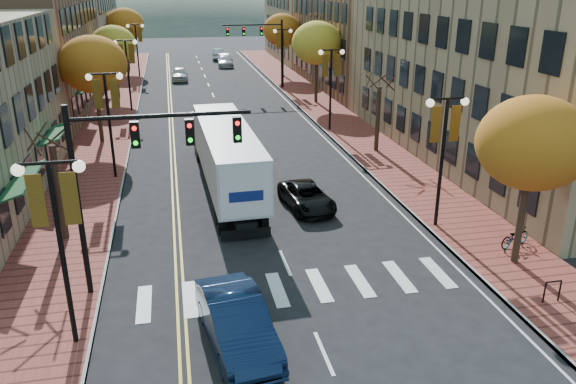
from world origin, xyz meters
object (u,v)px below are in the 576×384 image
semi_truck (224,150)px  navy_sedan (237,322)px  bicycle (515,236)px  black_suv (307,197)px

semi_truck → navy_sedan: semi_truck is taller
semi_truck → bicycle: size_ratio=8.87×
semi_truck → navy_sedan: bearing=-96.0°
navy_sedan → bicycle: 13.02m
semi_truck → black_suv: semi_truck is taller
black_suv → bicycle: black_suv is taller
navy_sedan → black_suv: navy_sedan is taller
navy_sedan → bicycle: navy_sedan is taller
navy_sedan → bicycle: bearing=11.3°
semi_truck → bicycle: bearing=-43.4°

